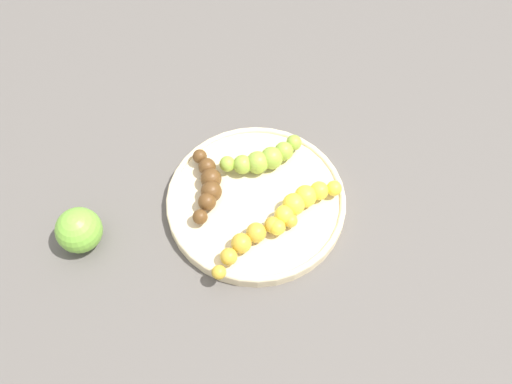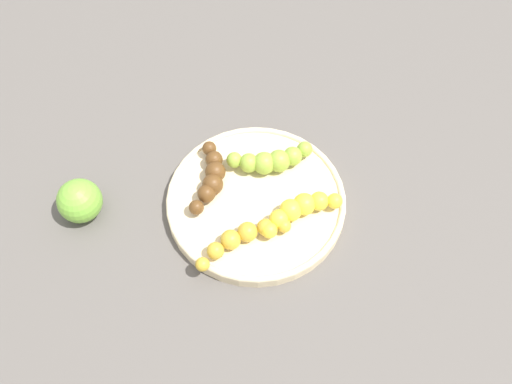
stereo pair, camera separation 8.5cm
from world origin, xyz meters
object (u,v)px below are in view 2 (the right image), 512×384
banana_overripe (211,178)px  banana_spotted (240,238)px  fruit_bowl (256,201)px  banana_green (271,160)px  banana_yellow (299,209)px  apple_green (80,201)px

banana_overripe → banana_spotted: banana_overripe is taller
fruit_bowl → banana_green: size_ratio=2.03×
banana_yellow → banana_green: 0.10m
banana_overripe → apple_green: apple_green is taller
banana_overripe → apple_green: size_ratio=1.93×
banana_spotted → apple_green: apple_green is taller
banana_spotted → apple_green: 0.25m
banana_green → apple_green: (0.29, 0.07, -0.00)m
banana_green → apple_green: bearing=-86.5°
fruit_bowl → banana_yellow: bearing=153.9°
banana_spotted → banana_yellow: bearing=-89.3°
banana_overripe → fruit_bowl: bearing=-13.8°
banana_yellow → banana_green: (0.04, -0.09, 0.00)m
banana_spotted → banana_yellow: (-0.09, -0.04, 0.00)m
banana_overripe → banana_spotted: 0.11m
fruit_bowl → banana_spotted: bearing=72.3°
fruit_bowl → apple_green: bearing=1.6°
fruit_bowl → banana_green: banana_green is taller
fruit_bowl → banana_overripe: banana_overripe is taller
banana_yellow → apple_green: (0.33, -0.02, -0.00)m
fruit_bowl → banana_overripe: bearing=-22.7°
banana_overripe → banana_green: bearing=26.7°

